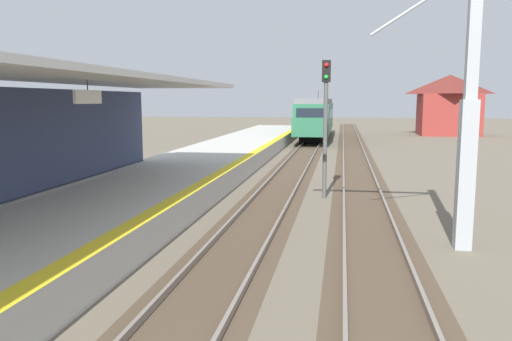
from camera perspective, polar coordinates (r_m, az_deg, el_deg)
The scene contains 7 objects.
station_platform at distance 19.21m, azimuth -11.78°, elevation -2.12°, with size 5.00×80.00×0.91m.
track_pair_nearest_platform at distance 22.06m, azimuth 2.82°, elevation -1.73°, with size 2.34×120.00×0.16m.
track_pair_middle at distance 21.93m, azimuth 11.69°, elevation -1.95°, with size 2.34×120.00×0.16m.
approaching_train at distance 50.21m, azimuth 6.73°, elevation 6.06°, with size 2.93×19.60×4.76m.
rail_signal_post at distance 19.40m, azimuth 7.80°, elevation 6.23°, with size 0.32×0.34×5.20m.
catenary_pylon_far_side at distance 13.48m, azimuth 21.57°, elevation 6.78°, with size 5.00×0.40×7.50m.
distant_trackside_house at distance 58.18m, azimuth 20.82°, elevation 6.99°, with size 6.60×5.28×6.40m.
Camera 1 is at (4.46, -1.60, 3.74)m, focal length 35.69 mm.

